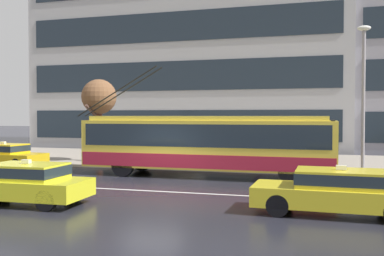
{
  "coord_description": "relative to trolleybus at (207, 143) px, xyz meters",
  "views": [
    {
      "loc": [
        6.31,
        -16.14,
        2.79
      ],
      "look_at": [
        0.68,
        3.5,
        2.19
      ],
      "focal_mm": 40.89,
      "sensor_mm": 36.0,
      "label": 1
    }
  ],
  "objects": [
    {
      "name": "street_tree_bare",
      "position": [
        -7.2,
        3.39,
        2.22
      ],
      "size": [
        2.1,
        2.08,
        4.71
      ],
      "color": "brown",
      "rests_on": "sidewalk_slab"
    },
    {
      "name": "bus_shelter",
      "position": [
        -2.75,
        3.23,
        0.46
      ],
      "size": [
        3.65,
        1.58,
        2.48
      ],
      "color": "gray",
      "rests_on": "sidewalk_slab"
    },
    {
      "name": "street_lamp",
      "position": [
        6.85,
        2.22,
        2.6
      ],
      "size": [
        0.6,
        0.32,
        6.74
      ],
      "color": "gray",
      "rests_on": "sidewalk_slab"
    },
    {
      "name": "ground_plane",
      "position": [
        -1.5,
        -3.06,
        -1.52
      ],
      "size": [
        160.0,
        160.0,
        0.0
      ],
      "primitive_type": "plane",
      "color": "#21222B"
    },
    {
      "name": "taxi_queued_behind_bus",
      "position": [
        -11.08,
        0.23,
        -0.82
      ],
      "size": [
        4.33,
        2.01,
        1.39
      ],
      "color": "gold",
      "rests_on": "ground_plane"
    },
    {
      "name": "taxi_oncoming_far",
      "position": [
        5.36,
        -6.43,
        -0.82
      ],
      "size": [
        4.54,
        1.85,
        1.39
      ],
      "color": "yellow",
      "rests_on": "ground_plane"
    },
    {
      "name": "pedestrian_walking_past",
      "position": [
        1.88,
        2.86,
        0.23
      ],
      "size": [
        1.48,
        1.48,
        1.98
      ],
      "color": "navy",
      "rests_on": "sidewalk_slab"
    },
    {
      "name": "lane_centre_line",
      "position": [
        -1.5,
        -4.26,
        -1.52
      ],
      "size": [
        72.0,
        0.14,
        0.01
      ],
      "primitive_type": "cube",
      "color": "silver",
      "rests_on": "ground_plane"
    },
    {
      "name": "trolleybus",
      "position": [
        0.0,
        0.0,
        0.0
      ],
      "size": [
        12.09,
        2.68,
        5.08
      ],
      "color": "yellow",
      "rests_on": "ground_plane"
    },
    {
      "name": "taxi_oncoming_near",
      "position": [
        -4.06,
        -7.51,
        -0.82
      ],
      "size": [
        4.26,
        1.92,
        1.39
      ],
      "color": "yellow",
      "rests_on": "ground_plane"
    },
    {
      "name": "sidewalk_slab",
      "position": [
        -1.5,
        6.6,
        -1.45
      ],
      "size": [
        80.0,
        10.0,
        0.14
      ],
      "primitive_type": "cube",
      "color": "gray",
      "rests_on": "ground_plane"
    },
    {
      "name": "crosswalk_stripe_edge_near",
      "position": [
        7.18,
        -1.73,
        -1.52
      ],
      "size": [
        0.44,
        4.4,
        0.01
      ],
      "primitive_type": "cube",
      "color": "beige",
      "rests_on": "ground_plane"
    },
    {
      "name": "pedestrian_at_shelter",
      "position": [
        2.95,
        4.06,
        0.19
      ],
      "size": [
        1.33,
        1.33,
        1.97
      ],
      "color": "#4C4A4C",
      "rests_on": "sidewalk_slab"
    },
    {
      "name": "pedestrian_approaching_curb",
      "position": [
        -4.11,
        4.04,
        0.1
      ],
      "size": [
        1.26,
        1.26,
        1.9
      ],
      "color": "#455142",
      "rests_on": "sidewalk_slab"
    }
  ]
}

